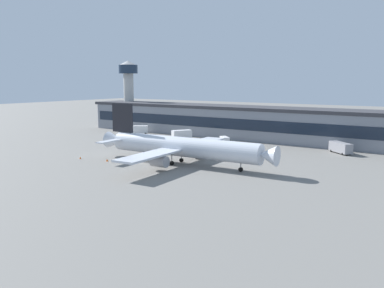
# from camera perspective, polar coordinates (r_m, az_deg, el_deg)

# --- Properties ---
(ground_plane) EXTENTS (600.00, 600.00, 0.00)m
(ground_plane) POSITION_cam_1_polar(r_m,az_deg,el_deg) (110.76, -6.97, -2.58)
(ground_plane) COLOR slate
(terminal_building) EXTENTS (146.32, 16.78, 12.32)m
(terminal_building) POSITION_cam_1_polar(r_m,az_deg,el_deg) (158.02, 7.09, 3.12)
(terminal_building) COLOR gray
(terminal_building) RESTS_ON ground_plane
(airliner) EXTENTS (52.31, 44.66, 15.62)m
(airliner) POSITION_cam_1_polar(r_m,az_deg,el_deg) (106.65, -1.63, -0.38)
(airliner) COLOR silver
(airliner) RESTS_ON ground_plane
(control_tower) EXTENTS (8.93, 8.93, 31.47)m
(control_tower) POSITION_cam_1_polar(r_m,az_deg,el_deg) (196.31, -8.96, 8.13)
(control_tower) COLOR #B7B7B2
(control_tower) RESTS_ON ground_plane
(crew_van) EXTENTS (5.28, 5.18, 2.55)m
(crew_van) POSITION_cam_1_polar(r_m,az_deg,el_deg) (142.07, 4.64, 0.59)
(crew_van) COLOR white
(crew_van) RESTS_ON ground_plane
(fuel_truck) EXTENTS (8.18, 7.62, 3.35)m
(fuel_truck) POSITION_cam_1_polar(r_m,az_deg,el_deg) (131.19, 20.32, -0.44)
(fuel_truck) COLOR gray
(fuel_truck) RESTS_ON ground_plane
(catering_truck) EXTENTS (5.84, 7.54, 4.15)m
(catering_truck) POSITION_cam_1_polar(r_m,az_deg,el_deg) (147.63, -1.41, 1.26)
(catering_truck) COLOR white
(catering_truck) RESTS_ON ground_plane
(stair_truck) EXTENTS (6.28, 5.44, 3.55)m
(stair_truck) POSITION_cam_1_polar(r_m,az_deg,el_deg) (169.51, -7.23, 2.07)
(stair_truck) COLOR white
(stair_truck) RESTS_ON ground_plane
(traffic_cone_0) EXTENTS (0.59, 0.59, 0.73)m
(traffic_cone_0) POSITION_cam_1_polar(r_m,az_deg,el_deg) (113.68, -11.93, -2.22)
(traffic_cone_0) COLOR #F2590C
(traffic_cone_0) RESTS_ON ground_plane
(traffic_cone_1) EXTENTS (0.47, 0.47, 0.59)m
(traffic_cone_1) POSITION_cam_1_polar(r_m,az_deg,el_deg) (119.17, -15.53, -1.88)
(traffic_cone_1) COLOR #F2590C
(traffic_cone_1) RESTS_ON ground_plane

